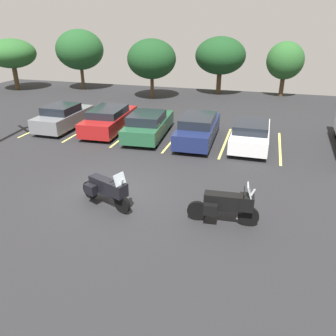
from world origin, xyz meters
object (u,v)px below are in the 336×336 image
motorcycle_touring (107,189)px  car_grey (64,117)px  car_red (109,119)px  car_navy (198,129)px  car_green (149,125)px  car_white (251,134)px  motorcycle_second (226,204)px

motorcycle_touring → car_grey: (-6.67, 7.86, 0.02)m
car_red → car_navy: size_ratio=1.02×
car_grey → car_navy: car_navy is taller
car_red → car_green: (2.60, -0.40, 0.00)m
motorcycle_touring → car_navy: bearing=77.7°
car_red → car_white: (8.23, -0.44, -0.01)m
motorcycle_touring → car_green: bearing=98.6°
motorcycle_second → car_red: size_ratio=0.46×
motorcycle_second → car_green: bearing=124.7°
motorcycle_touring → car_grey: car_grey is taller
car_grey → car_white: car_grey is taller
motorcycle_second → car_white: (0.30, 7.64, -0.00)m
car_navy → car_grey: bearing=179.0°
motorcycle_touring → car_navy: 7.88m
car_red → car_green: car_green is taller
motorcycle_second → car_grey: bearing=144.3°
car_green → car_navy: (2.84, -0.06, 0.03)m
car_red → car_white: bearing=-3.1°
motorcycle_touring → car_white: size_ratio=0.50×
car_red → car_green: 2.63m
car_white → car_green: bearing=179.5°
motorcycle_touring → car_white: motorcycle_touring is taller
motorcycle_second → car_white: 7.65m
motorcycle_touring → car_white: (4.46, 7.72, 0.01)m
car_red → car_navy: (5.45, -0.46, 0.03)m
motorcycle_second → car_green: 9.35m
car_green → car_white: size_ratio=1.10×
motorcycle_touring → car_grey: bearing=130.3°
motorcycle_touring → car_navy: car_navy is taller
car_green → car_white: bearing=-0.5°
car_grey → car_green: 5.50m
motorcycle_touring → car_white: bearing=60.0°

